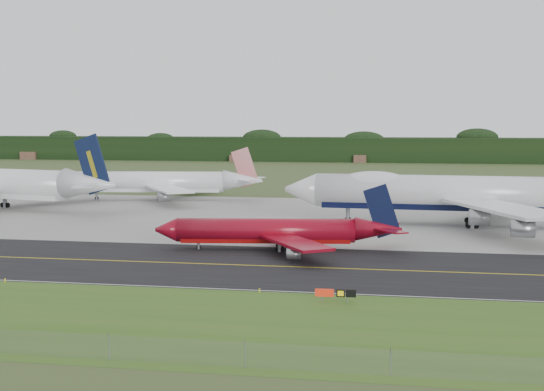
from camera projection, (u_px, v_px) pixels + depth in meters
The scene contains 14 objects.
ground at pixel (274, 261), 111.39m from camera, with size 600.00×600.00×0.00m, color #384A22.
grass_verge at pixel (214, 323), 77.09m from camera, with size 400.00×30.00×0.01m, color #335B1A.
taxiway at pixel (269, 266), 107.47m from camera, with size 400.00×32.00×0.02m, color black.
apron at pixel (315, 217), 161.36m from camera, with size 400.00×78.00×0.01m, color gray.
taxiway_centreline at pixel (269, 266), 107.46m from camera, with size 400.00×0.40×0.00m, color gold.
taxiway_edge_line at pixel (246, 290), 92.28m from camera, with size 400.00×0.25×0.00m, color silver.
perimeter_fence at pixel (176, 351), 64.25m from camera, with size 320.00×0.10×320.00m.
horizon_treeline at pixel (368, 151), 379.09m from camera, with size 700.00×25.00×12.00m.
jet_ba_747 at pixel (464, 194), 148.04m from camera, with size 73.69×61.02×18.53m.
jet_red_737 at pixel (279, 231), 120.75m from camera, with size 39.55×31.97×10.68m.
jet_star_tail at pixel (162, 183), 195.33m from camera, with size 52.51×43.59×13.85m.
taxiway_sign at pixel (335, 293), 85.80m from camera, with size 4.64×0.40×1.55m.
edge_marker_left at pixel (5, 280), 96.71m from camera, with size 0.16×0.16×0.50m, color yellow.
edge_marker_center at pixel (259, 290), 90.95m from camera, with size 0.16×0.16×0.50m, color yellow.
Camera 1 is at (18.94, -108.24, 20.64)m, focal length 50.00 mm.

